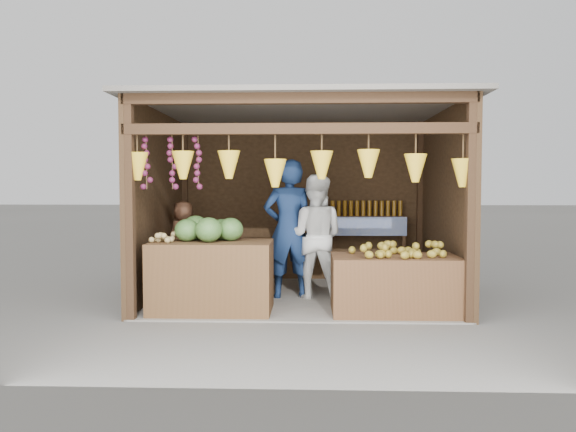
{
  "coord_description": "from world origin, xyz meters",
  "views": [
    {
      "loc": [
        0.12,
        -7.79,
        1.55
      ],
      "look_at": [
        -0.17,
        -0.1,
        1.15
      ],
      "focal_mm": 35.0,
      "sensor_mm": 36.0,
      "label": 1
    }
  ],
  "objects_px": {
    "man_standing": "(289,229)",
    "woman_standing": "(315,237)",
    "counter_right": "(395,285)",
    "counter_left": "(212,277)",
    "vendor_seated": "(183,237)"
  },
  "relations": [
    {
      "from": "man_standing",
      "to": "woman_standing",
      "type": "relative_size",
      "value": 1.12
    },
    {
      "from": "counter_left",
      "to": "counter_right",
      "type": "height_order",
      "value": "counter_left"
    },
    {
      "from": "counter_left",
      "to": "man_standing",
      "type": "xyz_separation_m",
      "value": [
        0.91,
        0.91,
        0.52
      ]
    },
    {
      "from": "counter_left",
      "to": "woman_standing",
      "type": "distance_m",
      "value": 1.63
    },
    {
      "from": "counter_right",
      "to": "man_standing",
      "type": "xyz_separation_m",
      "value": [
        -1.32,
        0.91,
        0.6
      ]
    },
    {
      "from": "counter_right",
      "to": "woman_standing",
      "type": "xyz_separation_m",
      "value": [
        -0.96,
        0.94,
        0.5
      ]
    },
    {
      "from": "counter_left",
      "to": "vendor_seated",
      "type": "xyz_separation_m",
      "value": [
        -0.63,
        1.23,
        0.38
      ]
    },
    {
      "from": "counter_right",
      "to": "man_standing",
      "type": "height_order",
      "value": "man_standing"
    },
    {
      "from": "vendor_seated",
      "to": "counter_right",
      "type": "bearing_deg",
      "value": 179.56
    },
    {
      "from": "man_standing",
      "to": "vendor_seated",
      "type": "relative_size",
      "value": 1.82
    },
    {
      "from": "counter_right",
      "to": "man_standing",
      "type": "distance_m",
      "value": 1.71
    },
    {
      "from": "man_standing",
      "to": "vendor_seated",
      "type": "bearing_deg",
      "value": -24.39
    },
    {
      "from": "man_standing",
      "to": "vendor_seated",
      "type": "xyz_separation_m",
      "value": [
        -1.54,
        0.32,
        -0.15
      ]
    },
    {
      "from": "man_standing",
      "to": "vendor_seated",
      "type": "distance_m",
      "value": 1.58
    },
    {
      "from": "counter_right",
      "to": "counter_left",
      "type": "bearing_deg",
      "value": 179.88
    }
  ]
}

